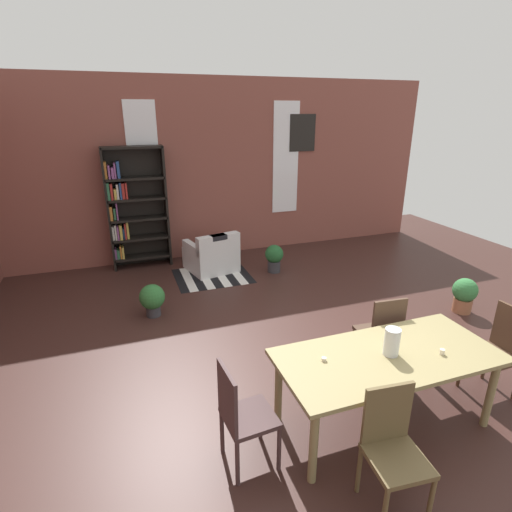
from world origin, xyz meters
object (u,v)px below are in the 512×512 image
potted_plant_window (274,257)px  potted_plant_corner (464,294)px  dining_chair_head_left (241,414)px  dining_chair_near_left (393,446)px  armchair_white (212,256)px  bookshelf_tall (133,208)px  dining_chair_head_right (499,348)px  potted_plant_by_shelf (152,299)px  dining_table (388,362)px  vase_on_table (392,342)px  dining_chair_far_right (381,332)px

potted_plant_window → potted_plant_corner: bearing=-49.5°
dining_chair_head_left → dining_chair_near_left: bearing=-35.9°
armchair_white → potted_plant_window: size_ratio=1.89×
dining_chair_near_left → bookshelf_tall: (-1.40, 5.67, 0.61)m
dining_chair_head_right → potted_plant_by_shelf: size_ratio=2.00×
dining_chair_head_left → armchair_white: bearing=79.5°
potted_plant_corner → potted_plant_window: 3.11m
dining_table → dining_chair_head_left: bearing=-179.8°
dining_chair_head_right → potted_plant_window: bearing=103.2°
vase_on_table → potted_plant_window: size_ratio=0.50×
dining_table → dining_chair_near_left: 0.83m
dining_chair_head_left → potted_plant_corner: (3.86, 1.49, -0.23)m
dining_chair_far_right → dining_chair_near_left: bearing=-123.2°
dining_chair_near_left → potted_plant_by_shelf: size_ratio=2.00×
dining_table → dining_chair_near_left: (-0.44, -0.68, -0.16)m
potted_plant_corner → potted_plant_by_shelf: bearing=162.0°
dining_chair_head_right → armchair_white: 4.72m
dining_chair_near_left → potted_plant_window: dining_chair_near_left is taller
dining_table → dining_chair_head_right: dining_chair_head_right is taller
armchair_white → potted_plant_corner: 4.16m
potted_plant_by_shelf → dining_chair_head_right: bearing=-42.2°
dining_table → dining_chair_far_right: size_ratio=2.11×
bookshelf_tall → potted_plant_corner: bearing=-39.0°
armchair_white → potted_plant_window: (1.05, -0.45, 0.01)m
dining_chair_head_right → dining_chair_head_left: (-2.75, -0.01, 0.00)m
dining_chair_head_right → potted_plant_corner: 1.87m
dining_chair_near_left → dining_chair_head_left: same height
dining_chair_far_right → potted_plant_window: size_ratio=1.87×
dining_table → bookshelf_tall: 5.34m
bookshelf_tall → potted_plant_window: 2.72m
dining_chair_far_right → vase_on_table: bearing=-122.2°
bookshelf_tall → armchair_white: bearing=-28.9°
dining_chair_head_left → potted_plant_window: 4.28m
dining_table → potted_plant_corner: dining_table is taller
armchair_white → potted_plant_by_shelf: armchair_white is taller
dining_table → dining_chair_head_left: 1.38m
armchair_white → dining_chair_head_left: bearing=-100.5°
dining_chair_near_left → potted_plant_corner: dining_chair_near_left is taller
potted_plant_by_shelf → potted_plant_corner: (4.28, -1.39, 0.02)m
dining_chair_near_left → potted_plant_corner: (2.93, 2.16, -0.23)m
dining_chair_far_right → armchair_white: (-1.02, 3.61, -0.23)m
vase_on_table → bookshelf_tall: (-1.86, 4.99, 0.25)m
dining_chair_far_right → potted_plant_by_shelf: size_ratio=2.00×
bookshelf_tall → potted_plant_window: (2.32, -1.15, -0.84)m
vase_on_table → potted_plant_by_shelf: vase_on_table is taller
dining_table → potted_plant_corner: 2.92m
dining_chair_far_right → dining_table: bearing=-123.2°
dining_chair_far_right → potted_plant_by_shelf: 3.14m
dining_chair_near_left → potted_plant_by_shelf: (-1.35, 3.55, -0.25)m
vase_on_table → dining_chair_near_left: size_ratio=0.27×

